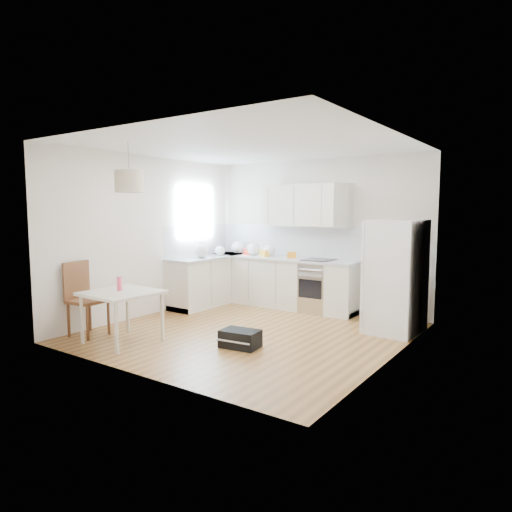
{
  "coord_description": "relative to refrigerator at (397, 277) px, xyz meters",
  "views": [
    {
      "loc": [
        3.81,
        -5.35,
        1.82
      ],
      "look_at": [
        -0.16,
        0.4,
        1.09
      ],
      "focal_mm": 32.0,
      "sensor_mm": 36.0,
      "label": 1
    }
  ],
  "objects": [
    {
      "name": "floor",
      "position": [
        -1.76,
        -1.24,
        -0.83
      ],
      "size": [
        4.2,
        4.2,
        0.0
      ],
      "primitive_type": "plane",
      "color": "brown",
      "rests_on": "ground"
    },
    {
      "name": "ceiling",
      "position": [
        -1.76,
        -1.24,
        1.87
      ],
      "size": [
        4.2,
        4.2,
        0.0
      ],
      "primitive_type": "plane",
      "rotation": [
        3.14,
        0.0,
        0.0
      ],
      "color": "white",
      "rests_on": "wall_back"
    },
    {
      "name": "wall_back",
      "position": [
        -1.76,
        0.86,
        0.52
      ],
      "size": [
        4.2,
        0.0,
        4.2
      ],
      "primitive_type": "plane",
      "rotation": [
        1.57,
        0.0,
        0.0
      ],
      "color": "silver",
      "rests_on": "floor"
    },
    {
      "name": "wall_left",
      "position": [
        -3.86,
        -1.24,
        0.52
      ],
      "size": [
        0.0,
        4.2,
        4.2
      ],
      "primitive_type": "plane",
      "rotation": [
        1.57,
        0.0,
        1.57
      ],
      "color": "silver",
      "rests_on": "floor"
    },
    {
      "name": "wall_right",
      "position": [
        0.34,
        -1.24,
        0.52
      ],
      "size": [
        0.0,
        4.2,
        4.2
      ],
      "primitive_type": "plane",
      "rotation": [
        1.57,
        0.0,
        -1.57
      ],
      "color": "silver",
      "rests_on": "floor"
    },
    {
      "name": "window_glassblock",
      "position": [
        -3.85,
        -0.09,
        0.92
      ],
      "size": [
        0.02,
        1.0,
        1.0
      ],
      "primitive_type": "cube",
      "color": "#BFE0F9",
      "rests_on": "wall_left"
    },
    {
      "name": "cabinets_back",
      "position": [
        -2.36,
        0.56,
        -0.39
      ],
      "size": [
        3.0,
        0.6,
        0.88
      ],
      "primitive_type": "cube",
      "color": "silver",
      "rests_on": "floor"
    },
    {
      "name": "cabinets_left",
      "position": [
        -3.56,
        -0.04,
        -0.39
      ],
      "size": [
        0.6,
        1.8,
        0.88
      ],
      "primitive_type": "cube",
      "color": "silver",
      "rests_on": "floor"
    },
    {
      "name": "counter_back",
      "position": [
        -2.36,
        0.56,
        0.07
      ],
      "size": [
        3.02,
        0.64,
        0.04
      ],
      "primitive_type": "cube",
      "color": "silver",
      "rests_on": "cabinets_back"
    },
    {
      "name": "counter_left",
      "position": [
        -3.56,
        -0.04,
        0.07
      ],
      "size": [
        0.64,
        1.82,
        0.04
      ],
      "primitive_type": "cube",
      "color": "silver",
      "rests_on": "cabinets_left"
    },
    {
      "name": "backsplash_back",
      "position": [
        -2.36,
        0.85,
        0.38
      ],
      "size": [
        3.0,
        0.01,
        0.58
      ],
      "primitive_type": "cube",
      "color": "white",
      "rests_on": "wall_back"
    },
    {
      "name": "backsplash_left",
      "position": [
        -3.85,
        -0.04,
        0.38
      ],
      "size": [
        0.01,
        1.8,
        0.58
      ],
      "primitive_type": "cube",
      "color": "white",
      "rests_on": "wall_left"
    },
    {
      "name": "upper_cabinets",
      "position": [
        -1.91,
        0.7,
        1.05
      ],
      "size": [
        1.7,
        0.32,
        0.75
      ],
      "primitive_type": "cube",
      "color": "silver",
      "rests_on": "wall_back"
    },
    {
      "name": "range_oven",
      "position": [
        -1.56,
        0.56,
        -0.39
      ],
      "size": [
        0.5,
        0.61,
        0.88
      ],
      "primitive_type": null,
      "color": "silver",
      "rests_on": "floor"
    },
    {
      "name": "sink",
      "position": [
        -3.56,
        -0.09,
        0.09
      ],
      "size": [
        0.5,
        0.8,
        0.16
      ],
      "primitive_type": null,
      "color": "silver",
      "rests_on": "counter_left"
    },
    {
      "name": "refrigerator",
      "position": [
        0.0,
        0.0,
        0.0
      ],
      "size": [
        0.85,
        0.88,
        1.66
      ],
      "primitive_type": null,
      "rotation": [
        0.0,
        0.0,
        -0.06
      ],
      "color": "white",
      "rests_on": "floor"
    },
    {
      "name": "dining_table",
      "position": [
        -2.9,
        -2.62,
        -0.2
      ],
      "size": [
        0.92,
        0.92,
        0.7
      ],
      "rotation": [
        0.0,
        0.0,
        -0.03
      ],
      "color": "beige",
      "rests_on": "floor"
    },
    {
      "name": "dining_chair",
      "position": [
        -3.56,
        -2.69,
        -0.3
      ],
      "size": [
        0.49,
        0.49,
        1.06
      ],
      "primitive_type": null,
      "rotation": [
        0.0,
        0.0,
        0.11
      ],
      "color": "#523418",
      "rests_on": "floor"
    },
    {
      "name": "drink_bottle",
      "position": [
        -2.98,
        -2.6,
        -0.01
      ],
      "size": [
        0.07,
        0.07,
        0.23
      ],
      "primitive_type": "cylinder",
      "rotation": [
        0.0,
        0.0,
        -0.12
      ],
      "color": "#F24364",
      "rests_on": "dining_table"
    },
    {
      "name": "gym_bag",
      "position": [
        -1.45,
        -1.9,
        -0.71
      ],
      "size": [
        0.53,
        0.38,
        0.23
      ],
      "primitive_type": "cube",
      "rotation": [
        0.0,
        0.0,
        0.12
      ],
      "color": "black",
      "rests_on": "floor"
    },
    {
      "name": "pendant_lamp",
      "position": [
        -2.83,
        -2.5,
        1.35
      ],
      "size": [
        0.38,
        0.38,
        0.29
      ],
      "primitive_type": "cylinder",
      "rotation": [
        0.0,
        0.0,
        -0.02
      ],
      "color": "beige",
      "rests_on": "ceiling"
    },
    {
      "name": "grocery_bag_a",
      "position": [
        -3.39,
        0.64,
        0.21
      ],
      "size": [
        0.27,
        0.23,
        0.25
      ],
      "primitive_type": "ellipsoid",
      "color": "white",
      "rests_on": "counter_back"
    },
    {
      "name": "grocery_bag_b",
      "position": [
        -2.95,
        0.56,
        0.21
      ],
      "size": [
        0.27,
        0.23,
        0.24
      ],
      "primitive_type": "ellipsoid",
      "color": "white",
      "rests_on": "counter_back"
    },
    {
      "name": "grocery_bag_c",
      "position": [
        -2.62,
        0.59,
        0.2
      ],
      "size": [
        0.24,
        0.21,
        0.22
      ],
      "primitive_type": "ellipsoid",
      "color": "white",
      "rests_on": "counter_back"
    },
    {
      "name": "grocery_bag_d",
      "position": [
        -3.46,
        0.17,
        0.18
      ],
      "size": [
        0.2,
        0.17,
        0.18
      ],
      "primitive_type": "ellipsoid",
      "color": "white",
      "rests_on": "counter_back"
    },
    {
      "name": "grocery_bag_e",
      "position": [
        -3.52,
        -0.3,
        0.22
      ],
      "size": [
        0.28,
        0.24,
        0.25
      ],
      "primitive_type": "ellipsoid",
      "color": "white",
      "rests_on": "counter_left"
    },
    {
      "name": "snack_orange",
      "position": [
        -2.11,
        0.58,
        0.15
      ],
      "size": [
        0.19,
        0.16,
        0.11
      ],
      "primitive_type": "cube",
      "rotation": [
        0.0,
        0.0,
        0.49
      ],
      "color": "orange",
      "rests_on": "counter_back"
    },
    {
      "name": "snack_yellow",
      "position": [
        -2.66,
        0.51,
        0.15
      ],
      "size": [
        0.21,
        0.17,
        0.12
      ],
      "primitive_type": "cube",
      "rotation": [
        0.0,
        0.0,
        -0.41
      ],
      "color": "#F6A826",
      "rests_on": "counter_back"
    },
    {
      "name": "snack_red",
      "position": [
        -3.11,
        0.6,
        0.15
      ],
      "size": [
        0.17,
        0.11,
        0.11
      ],
      "primitive_type": "cube",
      "rotation": [
        0.0,
        0.0,
        0.02
      ],
      "color": "red",
      "rests_on": "counter_back"
    }
  ]
}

